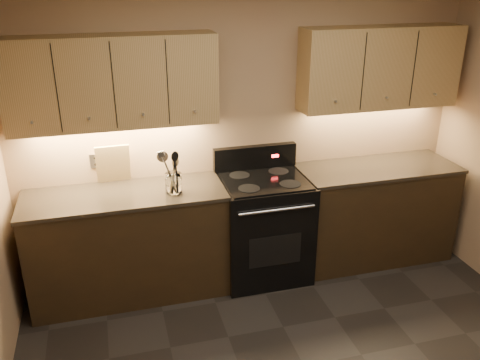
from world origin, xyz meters
name	(u,v)px	position (x,y,z in m)	size (l,w,h in m)	color
wall_back	(245,128)	(0.00, 2.00, 1.30)	(4.00, 0.04, 2.60)	#9D855C
counter_left	(129,244)	(-1.10, 1.70, 0.47)	(1.62, 0.62, 0.93)	black
counter_right	(373,212)	(1.18, 1.70, 0.47)	(1.46, 0.62, 0.93)	black
stove	(263,226)	(0.08, 1.68, 0.48)	(0.76, 0.68, 1.14)	black
upper_cab_left	(113,82)	(-1.10, 1.85, 1.80)	(1.60, 0.30, 0.70)	tan
upper_cab_right	(380,68)	(1.18, 1.85, 1.80)	(1.44, 0.30, 0.70)	tan
outlet_plate	(95,161)	(-1.30, 1.99, 1.12)	(0.09, 0.01, 0.12)	#B2B5BA
utensil_crock	(174,184)	(-0.71, 1.61, 1.01)	(0.15, 0.15, 0.16)	white
cutting_board	(113,164)	(-1.16, 1.95, 1.10)	(0.28, 0.02, 0.35)	#D0B970
wooden_spoon	(170,175)	(-0.73, 1.61, 1.09)	(0.06, 0.06, 0.28)	#D0B970
black_spoon	(171,170)	(-0.71, 1.64, 1.11)	(0.06, 0.06, 0.34)	black
black_turner	(176,173)	(-0.69, 1.59, 1.11)	(0.08, 0.08, 0.32)	black
steel_spatula	(174,167)	(-0.69, 1.63, 1.14)	(0.08, 0.08, 0.39)	silver
steel_skimmer	(177,172)	(-0.68, 1.60, 1.11)	(0.09, 0.09, 0.34)	silver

